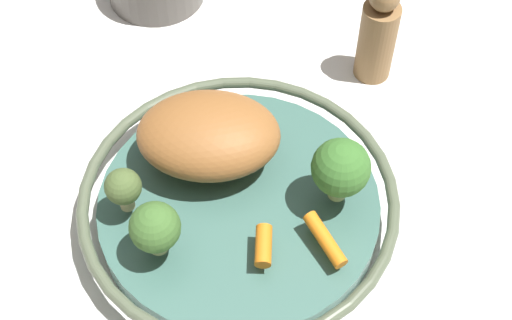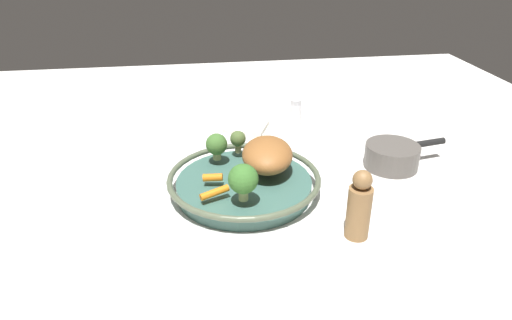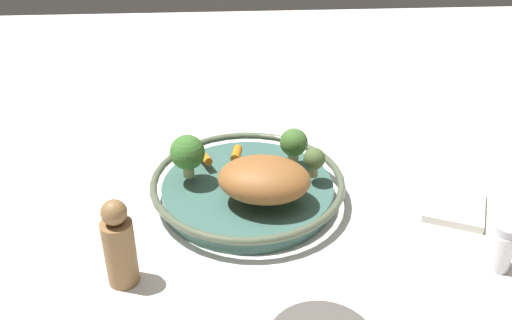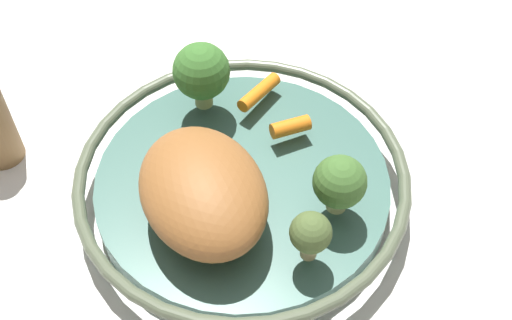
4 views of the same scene
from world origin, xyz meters
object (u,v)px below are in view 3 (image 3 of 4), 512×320
Objects in this scene: broccoli_floret_small at (294,143)px; salt_shaker at (502,248)px; broccoli_floret_mid at (187,153)px; roast_chicken_piece at (264,179)px; broccoli_floret_large at (314,159)px; baby_carrot_back at (203,155)px; baby_carrot_near_rim at (236,154)px; pepper_mill at (119,246)px; serving_bowl at (248,188)px; dish_towel at (454,206)px.

broccoli_floret_small is 0.81× the size of salt_shaker.
broccoli_floret_mid is at bearing 65.55° from salt_shaker.
roast_chicken_piece is 0.10m from broccoli_floret_large.
broccoli_floret_small is at bearing -95.92° from baby_carrot_back.
pepper_mill is at bearing 146.46° from baby_carrot_near_rim.
salt_shaker is at bearing -128.60° from broccoli_floret_large.
broccoli_floret_mid is (-0.05, 0.02, 0.04)m from baby_carrot_back.
serving_bowl is at bearing 61.50° from salt_shaker.
pepper_mill is at bearing 122.64° from broccoli_floret_large.
baby_carrot_near_rim and baby_carrot_back have the same top height.
broccoli_floret_large is at bearing -109.26° from baby_carrot_back.
baby_carrot_back is 0.78× the size of salt_shaker.
serving_bowl is 4.31× the size of salt_shaker.
broccoli_floret_mid is 1.43× the size of broccoli_floret_large.
broccoli_floret_mid reaches higher than dish_towel.
broccoli_floret_large reaches higher than baby_carrot_back.
broccoli_floret_small is 0.56× the size of dish_towel.
broccoli_floret_large is (-0.07, -0.13, 0.02)m from baby_carrot_near_rim.
serving_bowl is 0.12m from broccoli_floret_large.
broccoli_floret_large is at bearing 77.66° from dish_towel.
roast_chicken_piece is at bearing -161.75° from baby_carrot_near_rim.
broccoli_floret_large is (0.06, -0.09, 0.00)m from roast_chicken_piece.
baby_carrot_back is (0.12, 0.10, -0.03)m from roast_chicken_piece.
baby_carrot_near_rim is 0.15m from broccoli_floret_large.
salt_shaker reaches higher than serving_bowl.
pepper_mill is at bearing 122.57° from roast_chicken_piece.
broccoli_floret_small is (0.05, -0.08, 0.06)m from serving_bowl.
salt_shaker is at bearing -124.97° from baby_carrot_near_rim.
serving_bowl is 5.53× the size of baby_carrot_back.
pepper_mill is 1.25× the size of dish_towel.
roast_chicken_piece is 1.06× the size of pepper_mill.
broccoli_floret_large is 0.25m from dish_towel.
baby_carrot_back is 0.79× the size of broccoli_floret_mid.
pepper_mill is at bearing 156.65° from broccoli_floret_mid.
dish_towel is (-0.05, -0.35, -0.02)m from serving_bowl.
roast_chicken_piece is 1.96× the size of broccoli_floret_mid.
broccoli_floret_large is 0.35m from pepper_mill.
serving_bowl is 2.23× the size of roast_chicken_piece.
baby_carrot_near_rim is 0.06m from baby_carrot_back.
broccoli_floret_large is at bearing -116.98° from baby_carrot_near_rim.
baby_carrot_near_rim is (0.12, 0.04, -0.02)m from roast_chicken_piece.
roast_chicken_piece is 0.13m from baby_carrot_near_rim.
dish_towel is (-0.05, -0.23, -0.07)m from broccoli_floret_large.
broccoli_floret_small is 0.82× the size of broccoli_floret_mid.
serving_bowl is 0.08m from baby_carrot_near_rim.
salt_shaker is (-0.20, -0.25, -0.04)m from broccoli_floret_large.
dish_towel is (-0.10, -0.26, -0.07)m from broccoli_floret_small.
broccoli_floret_small reaches higher than baby_carrot_back.
serving_bowl is at bearing -166.34° from baby_carrot_near_rim.
serving_bowl is 8.11× the size of baby_carrot_near_rim.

